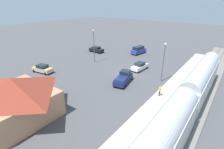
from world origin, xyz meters
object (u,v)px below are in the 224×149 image
object	(u,v)px
sedan_white	(140,66)
light_pole_lot_center	(94,42)
sedan_tan	(43,69)
pickup_navy	(124,78)
pedestrian_on_platform	(160,90)
light_pole_near_platform	(164,58)
suv_blue	(138,50)
sedan_black	(96,49)
station_building	(14,97)

from	to	relation	value
sedan_white	light_pole_lot_center	world-z (taller)	light_pole_lot_center
sedan_tan	pickup_navy	bearing A→B (deg)	-160.64
pedestrian_on_platform	light_pole_near_platform	bearing A→B (deg)	-71.22
suv_blue	light_pole_lot_center	xyz separation A→B (m)	(5.41, 12.91, 3.86)
pedestrian_on_platform	sedan_black	xyz separation A→B (m)	(25.40, -14.02, -0.40)
light_pole_lot_center	suv_blue	bearing A→B (deg)	-112.75
station_building	sedan_black	distance (m)	32.35
suv_blue	light_pole_near_platform	xyz separation A→B (m)	(-12.42, 13.91, 3.55)
pickup_navy	sedan_white	size ratio (longest dim) A/B	1.23
station_building	light_pole_near_platform	world-z (taller)	light_pole_near_platform
pedestrian_on_platform	sedan_white	world-z (taller)	pedestrian_on_platform
sedan_black	light_pole_near_platform	bearing A→B (deg)	161.06
suv_blue	sedan_black	size ratio (longest dim) A/B	1.14
sedan_black	sedan_white	bearing A→B (deg)	163.17
station_building	sedan_tan	size ratio (longest dim) A/B	2.12
suv_blue	sedan_white	bearing A→B (deg)	119.57
pedestrian_on_platform	pickup_navy	world-z (taller)	pickup_navy
pedestrian_on_platform	suv_blue	distance (m)	24.62
light_pole_near_platform	light_pole_lot_center	xyz separation A→B (m)	(17.84, -1.00, 0.32)
sedan_black	light_pole_near_platform	world-z (taller)	light_pole_near_platform
station_building	pickup_navy	size ratio (longest dim) A/B	1.77
station_building	light_pole_lot_center	size ratio (longest dim) A/B	1.26
station_building	pedestrian_on_platform	bearing A→B (deg)	-129.82
station_building	light_pole_near_platform	xyz separation A→B (m)	(-11.20, -21.89, 1.76)
pickup_navy	sedan_black	bearing A→B (deg)	-35.81
pickup_navy	light_pole_lot_center	world-z (taller)	light_pole_lot_center
pedestrian_on_platform	suv_blue	xyz separation A→B (m)	(14.47, -19.92, -0.13)
station_building	suv_blue	distance (m)	35.87
pickup_navy	station_building	bearing A→B (deg)	71.24
pedestrian_on_platform	station_building	bearing A→B (deg)	50.18
pedestrian_on_platform	sedan_white	distance (m)	12.01
pickup_navy	sedan_tan	world-z (taller)	pickup_navy
suv_blue	sedan_white	xyz separation A→B (m)	(-6.31, 11.12, -0.27)
pedestrian_on_platform	suv_blue	bearing A→B (deg)	-54.01
sedan_white	sedan_black	bearing A→B (deg)	-16.83
station_building	sedan_black	size ratio (longest dim) A/B	2.22
pedestrian_on_platform	sedan_tan	bearing A→B (deg)	11.20
light_pole_near_platform	sedan_white	bearing A→B (deg)	-24.57
station_building	light_pole_near_platform	bearing A→B (deg)	-117.09
sedan_black	light_pole_lot_center	distance (m)	9.84
sedan_black	light_pole_lot_center	size ratio (longest dim) A/B	0.57
sedan_tan	sedan_white	xyz separation A→B (m)	(-16.09, -13.61, 0.00)
pedestrian_on_platform	light_pole_lot_center	world-z (taller)	light_pole_lot_center
pickup_navy	sedan_white	xyz separation A→B (m)	(0.68, -7.71, -0.15)
pedestrian_on_platform	sedan_white	size ratio (longest dim) A/B	0.37
light_pole_lot_center	sedan_tan	bearing A→B (deg)	69.71
pedestrian_on_platform	light_pole_near_platform	size ratio (longest dim) A/B	0.23
sedan_tan	light_pole_lot_center	xyz separation A→B (m)	(-4.37, -11.81, 4.13)
sedan_black	pedestrian_on_platform	bearing A→B (deg)	151.10
pickup_navy	sedan_black	world-z (taller)	pickup_navy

